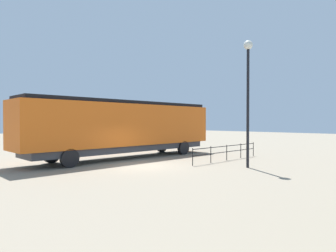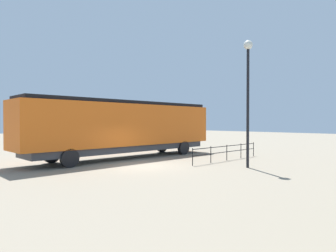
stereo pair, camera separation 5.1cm
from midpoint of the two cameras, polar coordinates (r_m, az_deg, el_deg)
ground_plane at (r=17.85m, az=-4.66°, el=-7.77°), size 120.00×120.00×0.00m
locomotive at (r=21.83m, az=-7.24°, el=-0.06°), size 2.90×15.24×4.16m
lamp_post at (r=17.77m, az=15.40°, el=8.67°), size 0.52×0.52×7.38m
platform_fence at (r=20.65m, az=11.46°, el=-4.66°), size 0.05×7.24×1.08m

